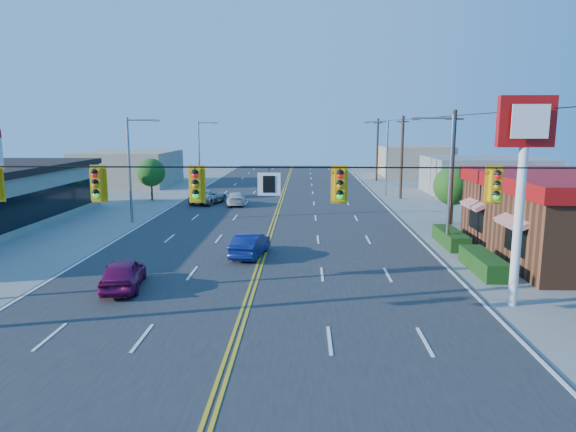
{
  "coord_description": "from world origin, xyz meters",
  "views": [
    {
      "loc": [
        2.37,
        -16.64,
        7.3
      ],
      "look_at": [
        1.4,
        12.58,
        2.2
      ],
      "focal_mm": 32.0,
      "sensor_mm": 36.0,
      "label": 1
    }
  ],
  "objects_px": {
    "car_blue": "(250,246)",
    "car_silver": "(208,197)",
    "signal_span": "(229,201)",
    "kfc_pylon": "(523,159)",
    "car_magenta": "(123,275)",
    "car_white": "(236,199)"
  },
  "relations": [
    {
      "from": "car_magenta",
      "to": "kfc_pylon",
      "type": "bearing_deg",
      "value": 165.18
    },
    {
      "from": "car_magenta",
      "to": "car_blue",
      "type": "distance_m",
      "value": 7.95
    },
    {
      "from": "signal_span",
      "to": "kfc_pylon",
      "type": "bearing_deg",
      "value": 19.78
    },
    {
      "from": "signal_span",
      "to": "car_white",
      "type": "height_order",
      "value": "signal_span"
    },
    {
      "from": "car_blue",
      "to": "car_white",
      "type": "height_order",
      "value": "car_blue"
    },
    {
      "from": "signal_span",
      "to": "car_silver",
      "type": "distance_m",
      "value": 32.63
    },
    {
      "from": "kfc_pylon",
      "to": "car_silver",
      "type": "relative_size",
      "value": 1.79
    },
    {
      "from": "car_blue",
      "to": "car_silver",
      "type": "distance_m",
      "value": 21.01
    },
    {
      "from": "signal_span",
      "to": "car_white",
      "type": "relative_size",
      "value": 5.89
    },
    {
      "from": "car_white",
      "to": "car_silver",
      "type": "distance_m",
      "value": 2.91
    },
    {
      "from": "car_white",
      "to": "car_silver",
      "type": "relative_size",
      "value": 0.87
    },
    {
      "from": "signal_span",
      "to": "kfc_pylon",
      "type": "distance_m",
      "value": 11.87
    },
    {
      "from": "kfc_pylon",
      "to": "car_silver",
      "type": "bearing_deg",
      "value": 122.86
    },
    {
      "from": "car_blue",
      "to": "car_silver",
      "type": "bearing_deg",
      "value": -63.36
    },
    {
      "from": "car_magenta",
      "to": "car_white",
      "type": "xyz_separation_m",
      "value": [
        1.73,
        25.24,
        -0.1
      ]
    },
    {
      "from": "car_white",
      "to": "car_blue",
      "type": "bearing_deg",
      "value": 92.6
    },
    {
      "from": "signal_span",
      "to": "car_magenta",
      "type": "xyz_separation_m",
      "value": [
        -5.71,
        5.49,
        -4.19
      ]
    },
    {
      "from": "signal_span",
      "to": "kfc_pylon",
      "type": "relative_size",
      "value": 2.86
    },
    {
      "from": "car_blue",
      "to": "car_silver",
      "type": "relative_size",
      "value": 0.85
    },
    {
      "from": "car_white",
      "to": "car_magenta",
      "type": "bearing_deg",
      "value": 78.61
    },
    {
      "from": "signal_span",
      "to": "car_blue",
      "type": "xyz_separation_m",
      "value": [
        -0.58,
        11.56,
        -4.22
      ]
    },
    {
      "from": "signal_span",
      "to": "car_blue",
      "type": "distance_m",
      "value": 12.32
    }
  ]
}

